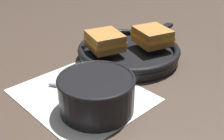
{
  "coord_description": "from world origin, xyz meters",
  "views": [
    {
      "loc": [
        0.47,
        -0.33,
        0.37
      ],
      "look_at": [
        0.01,
        0.06,
        0.04
      ],
      "focal_mm": 45.0,
      "sensor_mm": 36.0,
      "label": 1
    }
  ],
  "objects_px": {
    "soup_bowl": "(97,92)",
    "sandwich_near_left": "(105,41)",
    "sandwich_near_right": "(152,36)",
    "spoon": "(97,91)",
    "skillet": "(129,52)"
  },
  "relations": [
    {
      "from": "soup_bowl",
      "to": "spoon",
      "type": "relative_size",
      "value": 1.04
    },
    {
      "from": "sandwich_near_left",
      "to": "sandwich_near_right",
      "type": "xyz_separation_m",
      "value": [
        0.06,
        0.13,
        0.0
      ]
    },
    {
      "from": "soup_bowl",
      "to": "sandwich_near_left",
      "type": "distance_m",
      "value": 0.24
    },
    {
      "from": "soup_bowl",
      "to": "sandwich_near_right",
      "type": "bearing_deg",
      "value": 110.41
    },
    {
      "from": "soup_bowl",
      "to": "skillet",
      "type": "relative_size",
      "value": 0.39
    },
    {
      "from": "skillet",
      "to": "sandwich_near_left",
      "type": "height_order",
      "value": "sandwich_near_left"
    },
    {
      "from": "skillet",
      "to": "sandwich_near_left",
      "type": "bearing_deg",
      "value": -114.78
    },
    {
      "from": "spoon",
      "to": "skillet",
      "type": "bearing_deg",
      "value": 81.42
    },
    {
      "from": "spoon",
      "to": "sandwich_near_right",
      "type": "xyz_separation_m",
      "value": [
        -0.06,
        0.25,
        0.06
      ]
    },
    {
      "from": "skillet",
      "to": "sandwich_near_right",
      "type": "xyz_separation_m",
      "value": [
        0.03,
        0.06,
        0.04
      ]
    },
    {
      "from": "sandwich_near_right",
      "to": "soup_bowl",
      "type": "bearing_deg",
      "value": -69.59
    },
    {
      "from": "sandwich_near_right",
      "to": "sandwich_near_left",
      "type": "bearing_deg",
      "value": -115.85
    },
    {
      "from": "sandwich_near_left",
      "to": "sandwich_near_right",
      "type": "bearing_deg",
      "value": 64.15
    },
    {
      "from": "soup_bowl",
      "to": "sandwich_near_left",
      "type": "bearing_deg",
      "value": 136.31
    },
    {
      "from": "soup_bowl",
      "to": "skillet",
      "type": "bearing_deg",
      "value": 121.42
    }
  ]
}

